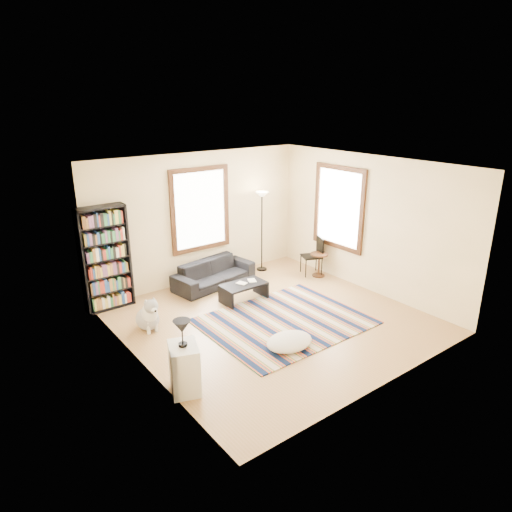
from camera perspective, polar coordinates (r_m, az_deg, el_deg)
floor at (r=8.46m, az=2.07°, el=-8.27°), size 5.00×5.00×0.10m
ceiling at (r=7.57m, az=2.33°, el=11.59°), size 5.00×5.00×0.10m
wall_back at (r=9.92m, az=-7.19°, el=4.76°), size 5.00×0.10×2.80m
wall_front at (r=6.27m, az=17.14°, el=-4.76°), size 5.00×0.10×2.80m
wall_left at (r=6.67m, az=-15.06°, el=-3.07°), size 0.10×5.00×2.80m
wall_right at (r=9.65m, az=14.04°, el=3.92°), size 0.10×5.00×2.80m
window_back at (r=9.80m, az=-7.00°, el=5.80°), size 1.20×0.06×1.60m
window_right at (r=10.04m, az=10.31°, el=5.96°), size 0.06×1.20×1.60m
rug at (r=8.37m, az=3.60°, el=-8.15°), size 2.80×2.24×0.02m
sofa at (r=9.87m, az=-5.28°, el=-2.14°), size 1.01×1.93×0.54m
bookshelf at (r=8.99m, az=-18.33°, el=-0.30°), size 0.90×0.30×2.00m
coffee_table at (r=9.12m, az=-1.54°, el=-4.53°), size 1.02×0.81×0.36m
book_a at (r=8.99m, az=-2.07°, el=-3.58°), size 0.24×0.21×0.02m
book_b at (r=9.17m, az=-0.97°, el=-3.12°), size 0.22×0.24×0.02m
floor_cushion at (r=7.56m, az=4.18°, el=-10.61°), size 0.87×0.69×0.20m
floor_lamp at (r=10.48m, az=0.73°, el=3.04°), size 0.38×0.38×1.86m
side_table at (r=10.40m, az=7.86°, el=-1.10°), size 0.47×0.47×0.54m
folding_chair at (r=10.45m, az=6.95°, el=-0.04°), size 0.55×0.54×0.86m
white_cabinet at (r=6.50m, az=-8.95°, el=-13.69°), size 0.53×0.60×0.70m
table_lamp at (r=6.22m, az=-9.21°, el=-9.52°), size 0.26×0.26×0.38m
dog at (r=8.22m, az=-13.48°, el=-6.88°), size 0.45×0.63×0.62m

